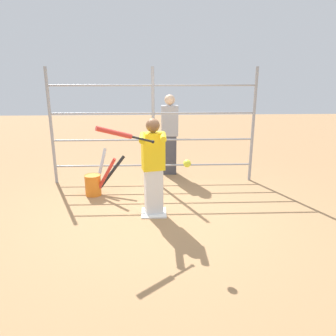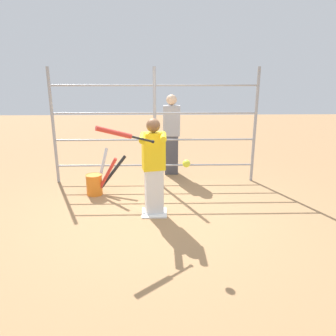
{
  "view_description": "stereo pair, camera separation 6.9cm",
  "coord_description": "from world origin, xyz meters",
  "px_view_note": "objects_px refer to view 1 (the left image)",
  "views": [
    {
      "loc": [
        -0.03,
        4.89,
        2.25
      ],
      "look_at": [
        -0.21,
        0.41,
        0.89
      ],
      "focal_mm": 35.0,
      "sensor_mm": 36.0,
      "label": 1
    },
    {
      "loc": [
        -0.1,
        4.89,
        2.25
      ],
      "look_at": [
        -0.21,
        0.41,
        0.89
      ],
      "focal_mm": 35.0,
      "sensor_mm": 36.0,
      "label": 2
    }
  ],
  "objects_px": {
    "batter": "(153,164)",
    "bat_bucket": "(96,182)",
    "baseball_bat_swinging": "(119,134)",
    "bystander_behind_fence": "(170,134)",
    "softball_in_flight": "(187,164)"
  },
  "relations": [
    {
      "from": "batter",
      "to": "bystander_behind_fence",
      "type": "bearing_deg",
      "value": -99.35
    },
    {
      "from": "batter",
      "to": "bat_bucket",
      "type": "xyz_separation_m",
      "value": [
        1.08,
        -0.91,
        -0.6
      ]
    },
    {
      "from": "batter",
      "to": "bat_bucket",
      "type": "distance_m",
      "value": 1.53
    },
    {
      "from": "baseball_bat_swinging",
      "to": "softball_in_flight",
      "type": "height_order",
      "value": "baseball_bat_swinging"
    },
    {
      "from": "baseball_bat_swinging",
      "to": "bystander_behind_fence",
      "type": "relative_size",
      "value": 0.44
    },
    {
      "from": "baseball_bat_swinging",
      "to": "bat_bucket",
      "type": "relative_size",
      "value": 0.94
    },
    {
      "from": "bystander_behind_fence",
      "to": "batter",
      "type": "bearing_deg",
      "value": 80.65
    },
    {
      "from": "bat_bucket",
      "to": "bystander_behind_fence",
      "type": "relative_size",
      "value": 0.47
    },
    {
      "from": "batter",
      "to": "bat_bucket",
      "type": "bearing_deg",
      "value": -39.96
    },
    {
      "from": "batter",
      "to": "softball_in_flight",
      "type": "bearing_deg",
      "value": 112.99
    },
    {
      "from": "batter",
      "to": "baseball_bat_swinging",
      "type": "relative_size",
      "value": 2.03
    },
    {
      "from": "batter",
      "to": "bat_bucket",
      "type": "relative_size",
      "value": 1.9
    },
    {
      "from": "bystander_behind_fence",
      "to": "bat_bucket",
      "type": "bearing_deg",
      "value": 40.53
    },
    {
      "from": "batter",
      "to": "bystander_behind_fence",
      "type": "xyz_separation_m",
      "value": [
        -0.35,
        -2.13,
        0.07
      ]
    },
    {
      "from": "batter",
      "to": "bystander_behind_fence",
      "type": "distance_m",
      "value": 2.16
    }
  ]
}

